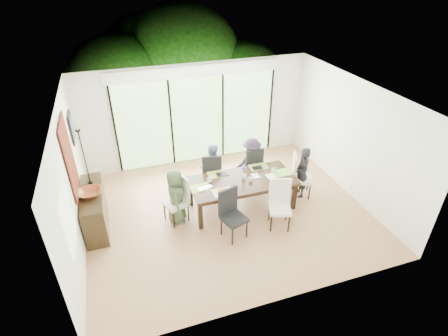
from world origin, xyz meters
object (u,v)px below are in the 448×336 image
object	(u,v)px
cup_b	(251,179)
cup_c	(274,170)
chair_far_right	(251,165)
chair_near_left	(234,215)
cup_a	(210,180)
chair_far_left	(212,171)
person_far_left	(212,168)
person_right_end	(302,173)
bowl	(90,193)
chair_right_end	(302,176)
person_far_right	(251,162)
table_top	(242,181)
vase	(244,176)
laptop	(206,189)
sideboard	(95,209)
chair_left_end	(175,200)
person_left_end	(176,196)
chair_near_right	(280,206)

from	to	relation	value
cup_b	cup_c	distance (m)	0.68
chair_far_right	chair_near_left	bearing A→B (deg)	58.82
cup_c	cup_a	bearing A→B (deg)	178.09
chair_far_left	chair_far_right	world-z (taller)	same
person_far_left	person_right_end	bearing A→B (deg)	171.01
chair_far_left	bowl	world-z (taller)	chair_far_left
chair_near_left	person_right_end	bearing A→B (deg)	5.89
chair_right_end	person_far_right	bearing A→B (deg)	73.10
table_top	person_right_end	world-z (taller)	person_right_end
table_top	vase	bearing A→B (deg)	45.00
person_far_right	cup_a	distance (m)	1.43
vase	laptop	size ratio (longest dim) A/B	0.36
person_far_left	laptop	xyz separation A→B (m)	(-0.40, -0.93, 0.11)
person_far_right	laptop	world-z (taller)	person_far_right
chair_near_left	sideboard	distance (m)	2.90
chair_near_left	person_far_right	size ratio (longest dim) A/B	0.85
cup_c	person_far_left	bearing A→B (deg)	149.72
person_far_right	cup_a	bearing A→B (deg)	31.68
chair_far_left	chair_far_right	size ratio (longest dim) A/B	1.00
chair_near_left	vase	xyz separation A→B (m)	(0.55, 0.92, 0.25)
chair_right_end	cup_a	size ratio (longest dim) A/B	8.87
table_top	cup_b	size ratio (longest dim) A/B	24.00
chair_far_right	person_far_right	distance (m)	0.09
cup_c	chair_left_end	bearing A→B (deg)	-177.51
chair_far_left	person_left_end	xyz separation A→B (m)	(-1.03, -0.85, 0.09)
chair_left_end	chair_near_right	distance (m)	2.18
person_far_right	cup_b	xyz separation A→B (m)	(-0.40, -0.93, 0.15)
chair_near_right	laptop	world-z (taller)	chair_near_right
chair_far_right	chair_near_left	size ratio (longest dim) A/B	1.00
table_top	person_left_end	bearing A→B (deg)	180.00
bowl	sideboard	bearing A→B (deg)	90.00
chair_near_right	table_top	bearing A→B (deg)	138.94
person_right_end	bowl	bearing A→B (deg)	-83.22
table_top	cup_a	bearing A→B (deg)	167.91
table_top	person_right_end	size ratio (longest dim) A/B	1.86
chair_right_end	bowl	bearing A→B (deg)	111.15
cup_b	cup_c	world-z (taller)	cup_c
person_far_left	cup_a	xyz separation A→B (m)	(-0.25, -0.68, 0.15)
cup_a	sideboard	xyz separation A→B (m)	(-2.43, 0.20, -0.34)
person_right_end	cup_c	distance (m)	0.70
chair_far_left	person_right_end	world-z (taller)	person_right_end
chair_left_end	person_right_end	bearing A→B (deg)	69.54
chair_near_right	cup_a	bearing A→B (deg)	158.69
sideboard	bowl	world-z (taller)	bowl
chair_left_end	laptop	xyz separation A→B (m)	(0.65, -0.10, 0.20)
chair_near_left	cup_a	bearing A→B (deg)	83.26
person_left_end	sideboard	size ratio (longest dim) A/B	0.82
person_far_right	person_far_left	bearing A→B (deg)	3.13
person_far_right	chair_far_right	bearing A→B (deg)	-86.87
chair_near_left	chair_right_end	bearing A→B (deg)	5.68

